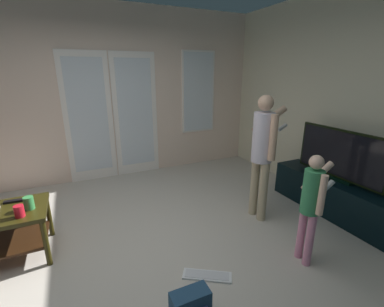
# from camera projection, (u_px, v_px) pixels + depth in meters

# --- Properties ---
(ground_plane) EXTENTS (5.86, 4.82, 0.02)m
(ground_plane) POSITION_uv_depth(u_px,v_px,m) (129.00, 263.00, 2.54)
(ground_plane) COLOR #BFB5A7
(wall_back_with_doors) EXTENTS (5.86, 0.09, 2.83)m
(wall_back_with_doors) POSITION_uv_depth(u_px,v_px,m) (96.00, 97.00, 4.21)
(wall_back_with_doors) COLOR beige
(wall_back_with_doors) RESTS_ON ground_plane
(wall_right_plain) EXTENTS (0.06, 4.82, 2.80)m
(wall_right_plain) POSITION_uv_depth(u_px,v_px,m) (353.00, 102.00, 3.28)
(wall_right_plain) COLOR beige
(wall_right_plain) RESTS_ON ground_plane
(tv_stand) EXTENTS (0.42, 1.64, 0.46)m
(tv_stand) POSITION_uv_depth(u_px,v_px,m) (333.00, 196.00, 3.37)
(tv_stand) COLOR black
(tv_stand) RESTS_ON ground_plane
(flat_screen_tv) EXTENTS (0.08, 1.16, 0.64)m
(flat_screen_tv) POSITION_uv_depth(u_px,v_px,m) (340.00, 155.00, 3.21)
(flat_screen_tv) COLOR black
(flat_screen_tv) RESTS_ON tv_stand
(person_adult) EXTENTS (0.64, 0.42, 1.52)m
(person_adult) POSITION_uv_depth(u_px,v_px,m) (263.00, 147.00, 3.08)
(person_adult) COLOR tan
(person_adult) RESTS_ON ground_plane
(person_child) EXTENTS (0.45, 0.29, 1.08)m
(person_child) POSITION_uv_depth(u_px,v_px,m) (312.00, 200.00, 2.38)
(person_child) COLOR pink
(person_child) RESTS_ON ground_plane
(backpack) EXTENTS (0.29, 0.18, 0.25)m
(backpack) POSITION_uv_depth(u_px,v_px,m) (191.00, 307.00, 1.91)
(backpack) COLOR navy
(backpack) RESTS_ON ground_plane
(loose_keyboard) EXTENTS (0.44, 0.34, 0.02)m
(loose_keyboard) POSITION_uv_depth(u_px,v_px,m) (207.00, 276.00, 2.36)
(loose_keyboard) COLOR white
(loose_keyboard) RESTS_ON ground_plane
(cup_near_edge) EXTENTS (0.09, 0.09, 0.13)m
(cup_near_edge) POSITION_uv_depth(u_px,v_px,m) (29.00, 203.00, 2.48)
(cup_near_edge) COLOR #358744
(cup_near_edge) RESTS_ON coffee_table
(cup_by_laptop) EXTENTS (0.08, 0.08, 0.11)m
(cup_by_laptop) POSITION_uv_depth(u_px,v_px,m) (19.00, 211.00, 2.35)
(cup_by_laptop) COLOR red
(cup_by_laptop) RESTS_ON coffee_table
(tv_remote_black) EXTENTS (0.17, 0.06, 0.02)m
(tv_remote_black) POSITION_uv_depth(u_px,v_px,m) (14.00, 201.00, 2.63)
(tv_remote_black) COLOR black
(tv_remote_black) RESTS_ON coffee_table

